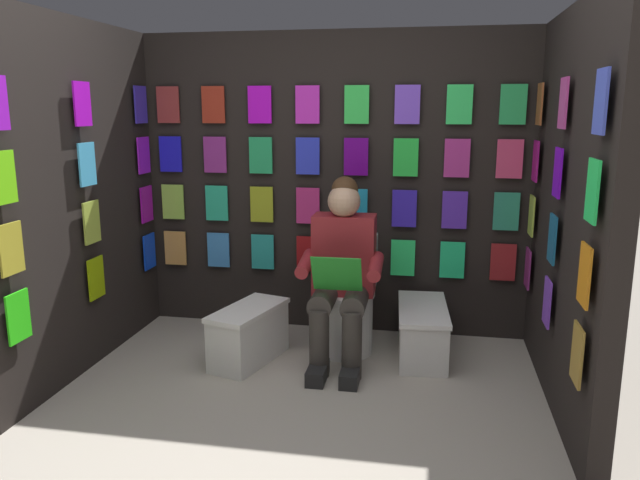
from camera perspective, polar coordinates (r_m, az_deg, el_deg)
name	(u,v)px	position (r m, az deg, el deg)	size (l,w,h in m)	color
ground_plane	(267,463)	(3.04, -4.97, -19.99)	(30.00, 30.00, 0.00)	#B2A899
display_wall_back	(333,185)	(4.46, 1.26, 5.17)	(2.88, 0.14, 2.14)	black
display_wall_left	(571,212)	(3.51, 22.30, 2.38)	(0.14, 1.85, 2.14)	black
display_wall_right	(77,198)	(4.05, -21.63, 3.62)	(0.14, 1.85, 2.14)	black
toilet	(346,302)	(4.19, 2.42, -5.76)	(0.41, 0.56, 0.77)	white
person_reading	(342,271)	(3.90, 2.03, -2.94)	(0.53, 0.68, 1.19)	maroon
comic_longbox_near	(422,331)	(4.15, 9.48, -8.35)	(0.36, 0.73, 0.34)	white
comic_longbox_far	(249,334)	(4.04, -6.64, -8.69)	(0.43, 0.66, 0.36)	white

